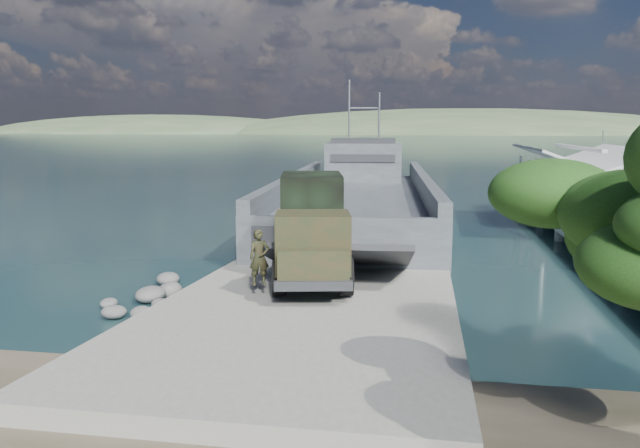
{
  "coord_description": "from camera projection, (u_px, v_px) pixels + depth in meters",
  "views": [
    {
      "loc": [
        3.88,
        -20.57,
        6.42
      ],
      "look_at": [
        -0.66,
        6.0,
        2.21
      ],
      "focal_mm": 35.0,
      "sensor_mm": 36.0,
      "label": 1
    }
  ],
  "objects": [
    {
      "name": "ground",
      "position": [
        310.0,
        313.0,
        21.68
      ],
      "size": [
        1400.0,
        1400.0,
        0.0
      ],
      "primitive_type": "plane",
      "color": "#163435",
      "rests_on": "ground"
    },
    {
      "name": "boat_ramp",
      "position": [
        304.0,
        315.0,
        20.66
      ],
      "size": [
        10.0,
        18.0,
        0.5
      ],
      "primitive_type": "cube",
      "color": "gray",
      "rests_on": "ground"
    },
    {
      "name": "shoreline_rocks",
      "position": [
        149.0,
        301.0,
        23.19
      ],
      "size": [
        3.2,
        5.6,
        0.9
      ],
      "primitive_type": null,
      "color": "#595957",
      "rests_on": "ground"
    },
    {
      "name": "landing_craft",
      "position": [
        358.0,
        207.0,
        43.37
      ],
      "size": [
        11.71,
        38.27,
        11.22
      ],
      "rotation": [
        0.0,
        0.0,
        0.07
      ],
      "color": "#3E444A",
      "rests_on": "ground"
    },
    {
      "name": "soldier",
      "position": [
        259.0,
        268.0,
        21.96
      ],
      "size": [
        0.85,
        0.74,
        1.97
      ],
      "primitive_type": "imported",
      "rotation": [
        0.0,
        0.0,
        0.46
      ],
      "color": "#22321B",
      "rests_on": "boat_ramp"
    },
    {
      "name": "pier",
      "position": [
        579.0,
        208.0,
        37.54
      ],
      "size": [
        6.4,
        44.0,
        6.1
      ],
      "color": "#A3A199",
      "rests_on": "ground"
    },
    {
      "name": "military_truck",
      "position": [
        312.0,
        227.0,
        24.82
      ],
      "size": [
        4.19,
        8.9,
        3.97
      ],
      "rotation": [
        0.0,
        0.0,
        0.19
      ],
      "color": "black",
      "rests_on": "boat_ramp"
    },
    {
      "name": "sailboat_far",
      "position": [
        599.0,
        194.0,
        57.19
      ],
      "size": [
        1.94,
        5.23,
        6.24
      ],
      "rotation": [
        0.0,
        0.0,
        -0.09
      ],
      "color": "silver",
      "rests_on": "ground"
    },
    {
      "name": "distant_headlands",
      "position": [
        480.0,
        134.0,
        558.73
      ],
      "size": [
        1000.0,
        240.0,
        48.0
      ],
      "primitive_type": null,
      "color": "#3E5434",
      "rests_on": "ground"
    }
  ]
}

